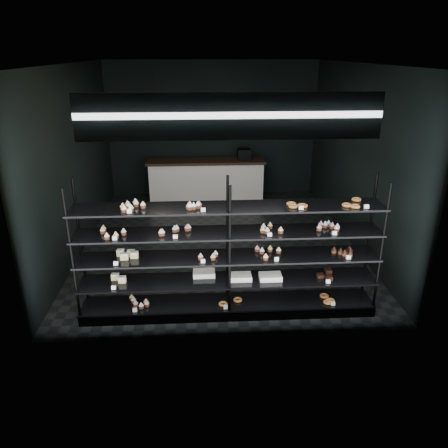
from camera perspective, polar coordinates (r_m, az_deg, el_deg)
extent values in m
cube|color=black|center=(8.38, -0.73, -2.14)|extent=(5.00, 6.00, 0.01)
cube|color=black|center=(7.66, -0.85, 20.22)|extent=(5.00, 6.00, 0.01)
cube|color=black|center=(10.81, -1.53, 12.19)|extent=(5.00, 0.01, 3.20)
cube|color=black|center=(5.00, 0.79, 0.59)|extent=(5.00, 0.01, 3.20)
cube|color=black|center=(8.15, -18.79, 7.84)|extent=(0.01, 6.00, 3.20)
cube|color=black|center=(8.36, 16.79, 8.40)|extent=(0.01, 6.00, 3.20)
cube|color=black|center=(6.20, 0.56, -10.90)|extent=(4.00, 0.50, 0.12)
cylinder|color=black|center=(5.77, -19.22, -4.36)|extent=(0.04, 0.04, 1.85)
cylinder|color=black|center=(6.15, -18.20, -2.56)|extent=(0.04, 0.04, 1.85)
cylinder|color=black|center=(5.55, 0.75, -4.09)|extent=(0.04, 0.04, 1.85)
cylinder|color=black|center=(5.95, 0.45, -2.24)|extent=(0.04, 0.04, 1.85)
cylinder|color=black|center=(6.01, 19.86, -3.36)|extent=(0.04, 0.04, 1.85)
cylinder|color=black|center=(6.38, 18.40, -1.70)|extent=(0.04, 0.04, 1.85)
cube|color=black|center=(6.15, 0.56, -10.19)|extent=(4.00, 0.50, 0.03)
cube|color=black|center=(5.97, 0.58, -7.35)|extent=(4.00, 0.50, 0.02)
cube|color=black|center=(5.81, 0.59, -4.33)|extent=(4.00, 0.50, 0.02)
cube|color=black|center=(5.66, 0.60, -1.16)|extent=(4.00, 0.50, 0.02)
cube|color=black|center=(5.54, 0.62, 2.18)|extent=(4.00, 0.50, 0.02)
cube|color=white|center=(5.42, -12.60, 1.60)|extent=(0.06, 0.04, 0.06)
cube|color=white|center=(5.34, -2.82, 1.83)|extent=(0.06, 0.04, 0.06)
cube|color=white|center=(5.50, 10.47, 2.07)|extent=(0.05, 0.04, 0.06)
cube|color=white|center=(5.72, 17.68, 2.15)|extent=(0.06, 0.04, 0.06)
cube|color=white|center=(5.58, -14.52, -1.83)|extent=(0.06, 0.04, 0.06)
cube|color=white|center=(5.48, -6.45, -1.69)|extent=(0.05, 0.04, 0.06)
cube|color=white|center=(5.54, 6.15, -1.40)|extent=(0.05, 0.04, 0.06)
cube|color=white|center=(5.72, 13.89, -1.18)|extent=(0.06, 0.04, 0.06)
cube|color=white|center=(5.72, -13.77, -5.04)|extent=(0.06, 0.04, 0.06)
cube|color=white|center=(5.62, -2.65, -4.88)|extent=(0.06, 0.04, 0.06)
cube|color=white|center=(5.70, 6.52, -4.62)|extent=(0.05, 0.04, 0.06)
cube|color=white|center=(5.94, 16.02, -4.22)|extent=(0.06, 0.04, 0.06)
cube|color=white|center=(5.90, -14.49, -8.08)|extent=(0.06, 0.04, 0.06)
cube|color=white|center=(6.03, 13.56, -7.31)|extent=(0.06, 0.04, 0.06)
cube|color=white|center=(6.03, -11.32, -10.97)|extent=(0.06, 0.04, 0.06)
cube|color=white|center=(5.98, 0.17, -10.82)|extent=(0.05, 0.04, 0.06)
cube|color=white|center=(6.22, 13.80, -10.09)|extent=(0.06, 0.04, 0.06)
cube|color=#0B0B38|center=(4.79, 0.79, 13.88)|extent=(3.20, 0.04, 0.45)
cube|color=white|center=(4.77, 0.81, 13.84)|extent=(3.30, 0.02, 0.50)
cylinder|color=black|center=(6.42, -8.92, 16.89)|extent=(0.01, 0.01, 0.59)
sphere|color=#FABE57|center=(6.47, -8.69, 13.05)|extent=(0.29, 0.29, 0.29)
cube|color=silver|center=(10.57, -2.33, 5.62)|extent=(2.68, 0.60, 0.92)
cube|color=black|center=(10.45, -2.37, 8.20)|extent=(2.79, 0.65, 0.06)
cube|color=black|center=(10.47, 2.63, 9.09)|extent=(0.30, 0.30, 0.25)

